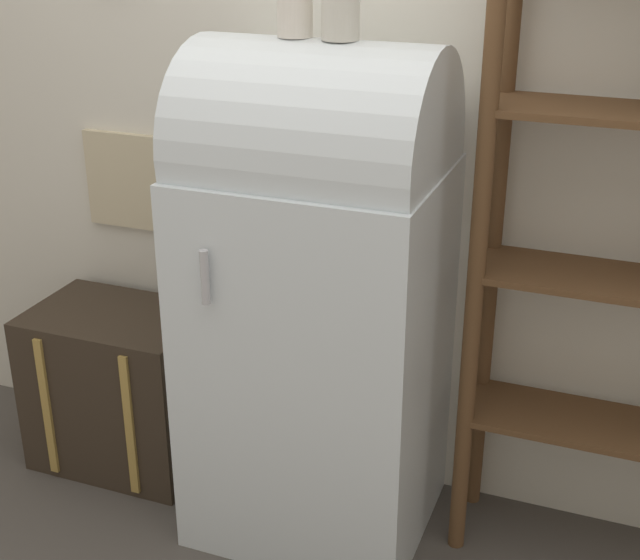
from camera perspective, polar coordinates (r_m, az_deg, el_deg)
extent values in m
plane|color=#4C4742|center=(2.90, -1.96, -17.46)|extent=(12.00, 12.00, 0.00)
cube|color=silver|center=(2.78, 2.36, 12.08)|extent=(7.00, 0.05, 2.70)
cube|color=#C6B793|center=(3.15, -10.70, 6.06)|extent=(0.52, 0.02, 0.34)
cube|color=silver|center=(2.74, -0.15, -4.87)|extent=(0.71, 0.61, 1.19)
cylinder|color=silver|center=(2.50, -0.17, 8.57)|extent=(0.70, 0.58, 0.58)
cylinder|color=#B7B7BC|center=(2.39, -7.38, 0.16)|extent=(0.02, 0.02, 0.15)
cube|color=#33281E|center=(3.26, -12.56, -6.69)|extent=(0.60, 0.41, 0.58)
cube|color=#AD8942|center=(3.21, -17.10, -7.81)|extent=(0.03, 0.01, 0.52)
cube|color=#AD8942|center=(3.03, -12.10, -9.16)|extent=(0.03, 0.01, 0.52)
cylinder|color=brown|center=(2.50, 9.96, 0.29)|extent=(0.05, 0.05, 1.86)
cylinder|color=brown|center=(2.73, 11.02, 2.18)|extent=(0.05, 0.05, 1.86)
cube|color=brown|center=(2.79, 17.09, -8.82)|extent=(0.75, 0.27, 0.02)
cube|color=brown|center=(2.58, 18.29, -0.06)|extent=(0.75, 0.27, 0.02)
cube|color=brown|center=(2.45, 19.68, 9.97)|extent=(0.75, 0.27, 0.02)
cylinder|color=silver|center=(2.47, -1.62, 16.75)|extent=(0.10, 0.10, 0.13)
cylinder|color=beige|center=(2.41, 1.34, 17.37)|extent=(0.10, 0.10, 0.19)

